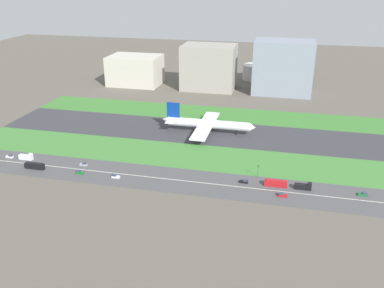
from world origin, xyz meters
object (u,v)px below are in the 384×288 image
at_px(bus_1, 35,166).
at_px(fuel_tank_west, 255,72).
at_px(car_2, 84,164).
at_px(car_4, 363,194).
at_px(bus_0, 276,183).
at_px(terminal_building, 135,70).
at_px(car_5, 282,195).
at_px(car_1, 244,181).
at_px(airliner, 206,124).
at_px(car_3, 10,156).
at_px(car_6, 115,176).
at_px(truck_0, 303,186).
at_px(car_0, 79,172).
at_px(hangar_building, 209,67).
at_px(office_tower, 283,67).
at_px(truck_1, 26,157).
at_px(traffic_light, 258,170).

xyz_separation_m(bus_1, fuel_tank_west, (101.42, 237.00, 5.87)).
relative_size(car_2, car_4, 1.00).
relative_size(bus_0, terminal_building, 0.24).
bearing_deg(car_5, terminal_building, -52.44).
distance_m(car_2, car_1, 91.73).
relative_size(airliner, bus_1, 5.60).
height_order(car_3, car_5, same).
height_order(car_6, truck_0, truck_0).
distance_m(car_2, bus_0, 108.06).
bearing_deg(fuel_tank_west, car_2, -108.59).
bearing_deg(bus_0, car_4, 0.00).
height_order(car_0, car_1, same).
bearing_deg(car_4, car_5, -165.61).
bearing_deg(truck_0, airliner, 133.38).
bearing_deg(car_3, airliner, 32.72).
bearing_deg(car_2, terminal_building, 101.15).
bearing_deg(car_4, fuel_tank_west, 108.15).
xyz_separation_m(bus_0, hangar_building, (-70.88, 182.00, 18.58)).
distance_m(airliner, car_0, 95.80).
relative_size(car_2, office_tower, 0.08).
height_order(truck_0, terminal_building, terminal_building).
distance_m(truck_1, office_tower, 231.61).
height_order(bus_1, car_1, bus_1).
height_order(car_4, car_6, same).
distance_m(bus_1, hangar_building, 202.69).
distance_m(car_3, terminal_building, 182.87).
bearing_deg(hangar_building, car_6, -94.08).
height_order(car_2, car_6, same).
distance_m(car_3, bus_0, 156.20).
xyz_separation_m(truck_1, car_1, (128.69, 0.00, -0.75)).
bearing_deg(truck_0, car_2, 180.00).
xyz_separation_m(car_3, fuel_tank_west, (124.50, 227.00, 6.76)).
distance_m(car_2, bus_1, 26.99).
distance_m(car_3, car_5, 160.24).
xyz_separation_m(car_3, bus_0, (156.19, -0.00, 0.90)).
distance_m(car_5, truck_0, 14.26).
height_order(car_0, bus_0, bus_0).
bearing_deg(traffic_light, fuel_tank_west, 95.66).
relative_size(car_2, car_5, 1.00).
height_order(truck_1, office_tower, office_tower).
relative_size(car_3, car_4, 1.00).
height_order(car_6, hangar_building, hangar_building).
height_order(office_tower, fuel_tank_west, office_tower).
bearing_deg(car_5, car_4, -165.61).
relative_size(car_0, car_6, 1.00).
relative_size(car_1, terminal_building, 0.09).
bearing_deg(car_4, airliner, 143.85).
bearing_deg(car_1, office_tower, 85.95).
bearing_deg(car_0, traffic_light, -169.35).
bearing_deg(terminal_building, car_0, -78.75).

